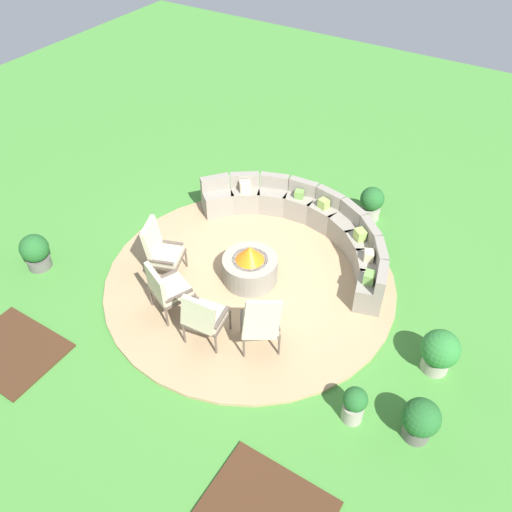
# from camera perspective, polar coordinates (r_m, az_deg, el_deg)

# --- Properties ---
(ground_plane) EXTENTS (24.00, 24.00, 0.00)m
(ground_plane) POSITION_cam_1_polar(r_m,az_deg,el_deg) (9.49, -0.64, -2.71)
(ground_plane) COLOR #478C38
(patio_circle) EXTENTS (5.18, 5.18, 0.06)m
(patio_circle) POSITION_cam_1_polar(r_m,az_deg,el_deg) (9.47, -0.64, -2.58)
(patio_circle) COLOR tan
(patio_circle) RESTS_ON ground_plane
(mulch_bed_left) EXTENTS (1.53, 1.22, 0.04)m
(mulch_bed_left) POSITION_cam_1_polar(r_m,az_deg,el_deg) (9.25, -24.89, -9.31)
(mulch_bed_left) COLOR #472B19
(mulch_bed_left) RESTS_ON ground_plane
(mulch_bed_right) EXTENTS (1.53, 1.22, 0.04)m
(mulch_bed_right) POSITION_cam_1_polar(r_m,az_deg,el_deg) (7.18, 1.03, -26.00)
(mulch_bed_right) COLOR #472B19
(mulch_bed_right) RESTS_ON ground_plane
(fire_pit) EXTENTS (0.97, 0.97, 0.75)m
(fire_pit) POSITION_cam_1_polar(r_m,az_deg,el_deg) (9.24, -0.66, -1.15)
(fire_pit) COLOR gray
(fire_pit) RESTS_ON patio_circle
(curved_stone_bench) EXTENTS (4.29, 2.11, 0.77)m
(curved_stone_bench) POSITION_cam_1_polar(r_m,az_deg,el_deg) (10.17, 5.81, 3.46)
(curved_stone_bench) COLOR gray
(curved_stone_bench) RESTS_ON patio_circle
(lounge_chair_front_left) EXTENTS (0.72, 0.73, 1.14)m
(lounge_chair_front_left) POSITION_cam_1_polar(r_m,az_deg,el_deg) (9.29, -10.27, 0.67)
(lounge_chair_front_left) COLOR brown
(lounge_chair_front_left) RESTS_ON patio_circle
(lounge_chair_front_right) EXTENTS (0.78, 0.77, 1.02)m
(lounge_chair_front_right) POSITION_cam_1_polar(r_m,az_deg,el_deg) (8.64, -9.68, -3.46)
(lounge_chair_front_right) COLOR brown
(lounge_chair_front_right) RESTS_ON patio_circle
(lounge_chair_back_left) EXTENTS (0.68, 0.66, 1.06)m
(lounge_chair_back_left) POSITION_cam_1_polar(r_m,az_deg,el_deg) (8.13, -5.70, -6.53)
(lounge_chair_back_left) COLOR brown
(lounge_chair_back_left) RESTS_ON patio_circle
(lounge_chair_back_right) EXTENTS (0.78, 0.81, 1.18)m
(lounge_chair_back_right) POSITION_cam_1_polar(r_m,az_deg,el_deg) (7.96, 0.51, -7.25)
(lounge_chair_back_right) COLOR brown
(lounge_chair_back_right) RESTS_ON patio_circle
(potted_plant_0) EXTENTS (0.59, 0.59, 0.76)m
(potted_plant_0) POSITION_cam_1_polar(r_m,az_deg,el_deg) (8.37, 19.29, -9.70)
(potted_plant_0) COLOR #A89E8E
(potted_plant_0) RESTS_ON ground_plane
(potted_plant_1) EXTENTS (0.48, 0.48, 0.72)m
(potted_plant_1) POSITION_cam_1_polar(r_m,az_deg,el_deg) (10.90, 12.42, 5.67)
(potted_plant_1) COLOR #A89E8E
(potted_plant_1) RESTS_ON ground_plane
(potted_plant_2) EXTENTS (0.52, 0.52, 0.70)m
(potted_plant_2) POSITION_cam_1_polar(r_m,az_deg,el_deg) (7.64, 17.39, -16.59)
(potted_plant_2) COLOR #605B56
(potted_plant_2) RESTS_ON ground_plane
(potted_plant_3) EXTENTS (0.52, 0.52, 0.70)m
(potted_plant_3) POSITION_cam_1_polar(r_m,az_deg,el_deg) (10.32, -22.81, 0.51)
(potted_plant_3) COLOR #605B56
(potted_plant_3) RESTS_ON ground_plane
(potted_plant_4) EXTENTS (0.35, 0.35, 0.63)m
(potted_plant_4) POSITION_cam_1_polar(r_m,az_deg,el_deg) (7.60, 10.62, -15.49)
(potted_plant_4) COLOR #A89E8E
(potted_plant_4) RESTS_ON ground_plane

